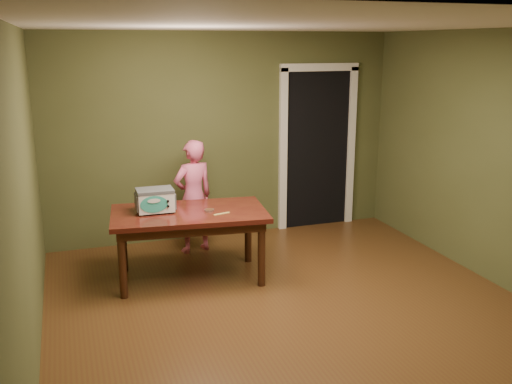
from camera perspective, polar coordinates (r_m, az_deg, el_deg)
floor at (r=5.42m, az=4.27°, el=-12.28°), size 5.00×5.00×0.00m
room_shell at (r=4.89m, az=4.65°, el=5.86°), size 4.52×5.02×2.61m
doorway at (r=8.03m, az=5.24°, el=4.58°), size 1.10×0.66×2.25m
dining_table at (r=6.03m, az=-6.69°, el=-2.83°), size 1.69×1.08×0.75m
toy_oven at (r=5.99m, az=-10.06°, el=-0.75°), size 0.40×0.28×0.25m
baking_pan at (r=5.97m, az=-4.70°, el=-1.82°), size 0.10×0.10×0.02m
spatula at (r=5.87m, az=-3.45°, el=-2.18°), size 0.18×0.07×0.01m
child at (r=6.82m, az=-6.28°, el=-0.46°), size 0.56×0.44×1.37m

